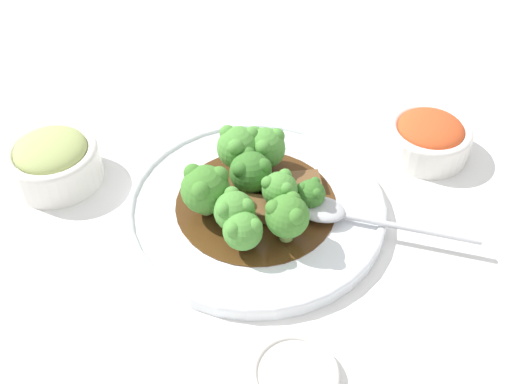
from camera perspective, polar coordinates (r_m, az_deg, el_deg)
ground_plane at (r=0.72m, az=0.00°, el=-1.94°), size 4.00×4.00×0.00m
main_plate at (r=0.71m, az=0.00°, el=-1.38°), size 0.31×0.31×0.02m
beef_strip_0 at (r=0.72m, az=-3.00°, el=0.61°), size 0.06×0.06×0.01m
beef_strip_1 at (r=0.69m, az=-0.21°, el=-1.55°), size 0.05×0.06×0.01m
beef_strip_2 at (r=0.72m, az=3.39°, el=0.99°), size 0.07×0.06×0.01m
broccoli_floret_0 at (r=0.65m, az=-2.07°, el=-1.78°), size 0.05×0.05×0.05m
broccoli_floret_1 at (r=0.67m, az=-4.86°, el=0.33°), size 0.06×0.06×0.06m
broccoli_floret_2 at (r=0.64m, az=3.01°, el=-2.27°), size 0.05×0.05×0.06m
broccoli_floret_3 at (r=0.64m, az=-1.27°, el=-3.61°), size 0.04×0.04×0.05m
broccoli_floret_4 at (r=0.73m, az=0.82°, el=4.28°), size 0.05×0.05×0.06m
broccoli_floret_5 at (r=0.68m, az=5.23°, el=-0.13°), size 0.03×0.03×0.04m
broccoli_floret_6 at (r=0.70m, az=-0.51°, el=1.98°), size 0.05×0.05×0.05m
broccoli_floret_7 at (r=0.72m, az=-1.68°, el=4.32°), size 0.05×0.05×0.06m
broccoli_floret_8 at (r=0.67m, az=2.27°, el=0.27°), size 0.04×0.04×0.05m
serving_spoon at (r=0.69m, az=7.74°, el=-1.98°), size 0.13×0.19×0.01m
side_bowl_kimchi at (r=0.81m, az=16.12°, el=5.08°), size 0.11×0.11×0.05m
side_bowl_appetizer at (r=0.78m, az=-18.73°, el=2.92°), size 0.11×0.11×0.06m
sauce_dish at (r=0.58m, az=3.72°, el=-17.01°), size 0.08×0.08×0.01m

